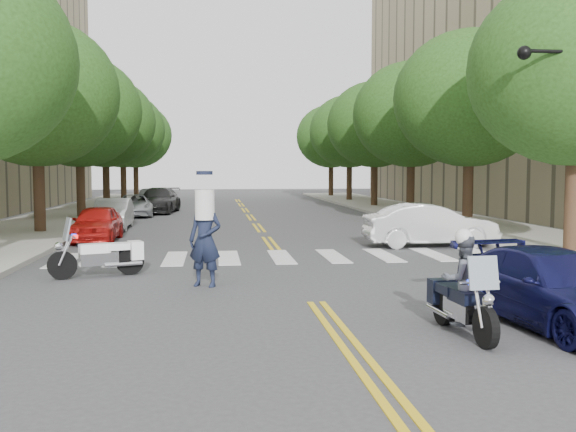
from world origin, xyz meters
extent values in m
plane|color=#38383A|center=(0.00, 0.00, 0.00)|extent=(140.00, 140.00, 0.00)
cube|color=#9E9991|center=(-9.50, 22.00, 0.07)|extent=(5.00, 60.00, 0.15)
cube|color=#9E9991|center=(9.50, 22.00, 0.07)|extent=(5.00, 60.00, 0.15)
cylinder|color=#382316|center=(-8.80, 14.00, 1.66)|extent=(0.44, 0.44, 3.32)
ellipsoid|color=#214313|center=(-8.80, 14.00, 5.56)|extent=(6.40, 6.40, 5.76)
cylinder|color=#382316|center=(-8.80, 22.00, 1.66)|extent=(0.44, 0.44, 3.32)
ellipsoid|color=#214313|center=(-8.80, 22.00, 5.56)|extent=(6.40, 6.40, 5.76)
cylinder|color=#382316|center=(-8.80, 30.00, 1.66)|extent=(0.44, 0.44, 3.32)
ellipsoid|color=#214313|center=(-8.80, 30.00, 5.56)|extent=(6.40, 6.40, 5.76)
cylinder|color=#382316|center=(-8.80, 38.00, 1.66)|extent=(0.44, 0.44, 3.32)
ellipsoid|color=#214313|center=(-8.80, 38.00, 5.56)|extent=(6.40, 6.40, 5.76)
cylinder|color=#382316|center=(-8.80, 46.00, 1.66)|extent=(0.44, 0.44, 3.32)
ellipsoid|color=#214313|center=(-8.80, 46.00, 5.56)|extent=(6.40, 6.40, 5.76)
cylinder|color=#382316|center=(8.80, 6.00, 1.66)|extent=(0.44, 0.44, 3.32)
ellipsoid|color=#214313|center=(8.80, 6.00, 5.56)|extent=(6.40, 6.40, 5.76)
cylinder|color=#382316|center=(8.80, 14.00, 1.66)|extent=(0.44, 0.44, 3.32)
ellipsoid|color=#214313|center=(8.80, 14.00, 5.56)|extent=(6.40, 6.40, 5.76)
cylinder|color=#382316|center=(8.80, 22.00, 1.66)|extent=(0.44, 0.44, 3.32)
ellipsoid|color=#214313|center=(8.80, 22.00, 5.56)|extent=(6.40, 6.40, 5.76)
cylinder|color=#382316|center=(8.80, 30.00, 1.66)|extent=(0.44, 0.44, 3.32)
ellipsoid|color=#214313|center=(8.80, 30.00, 5.56)|extent=(6.40, 6.40, 5.76)
cylinder|color=#382316|center=(8.80, 38.00, 1.66)|extent=(0.44, 0.44, 3.32)
ellipsoid|color=#214313|center=(8.80, 38.00, 5.56)|extent=(6.40, 6.40, 5.76)
cylinder|color=#382316|center=(8.80, 46.00, 1.66)|extent=(0.44, 0.44, 3.32)
ellipsoid|color=#214313|center=(8.80, 46.00, 5.56)|extent=(6.40, 6.40, 5.76)
cylinder|color=black|center=(7.00, 3.50, 5.60)|extent=(2.40, 0.10, 0.10)
sphere|color=black|center=(5.90, 3.50, 5.55)|extent=(0.36, 0.36, 0.36)
cylinder|color=black|center=(1.94, -3.46, 0.31)|extent=(0.17, 0.63, 0.62)
cylinder|color=black|center=(1.85, -2.00, 0.31)|extent=(0.20, 0.63, 0.62)
cube|color=silver|center=(1.89, -2.68, 0.41)|extent=(0.34, 0.84, 0.29)
cube|color=black|center=(1.90, -2.77, 0.64)|extent=(0.37, 0.66, 0.20)
cube|color=black|center=(1.87, -2.27, 0.66)|extent=(0.39, 0.52, 0.15)
cube|color=black|center=(1.84, -1.87, 0.55)|extent=(0.42, 0.30, 0.41)
cube|color=#8C99A5|center=(1.93, -3.34, 1.09)|extent=(0.46, 0.17, 0.50)
cube|color=red|center=(2.03, -3.18, 0.93)|extent=(0.10, 0.10, 0.07)
cube|color=#0C26E5|center=(1.81, -3.19, 0.93)|extent=(0.10, 0.10, 0.07)
imported|color=#474C56|center=(1.89, -2.68, 0.88)|extent=(0.73, 0.58, 1.43)
sphere|color=silver|center=(1.89, -2.68, 1.55)|extent=(0.27, 0.27, 0.27)
cylinder|color=black|center=(-5.53, 3.25, 0.34)|extent=(0.68, 0.37, 0.68)
cylinder|color=black|center=(-4.04, 3.83, 0.34)|extent=(0.70, 0.41, 0.68)
cube|color=silver|center=(-4.74, 3.56, 0.45)|extent=(0.95, 0.62, 0.32)
cube|color=white|center=(-4.83, 3.52, 0.70)|extent=(0.78, 0.59, 0.22)
cube|color=white|center=(-4.32, 3.72, 0.72)|extent=(0.65, 0.57, 0.16)
cube|color=white|center=(-3.90, 3.88, 0.60)|extent=(0.44, 0.52, 0.45)
cube|color=#8C99A5|center=(-5.41, 3.30, 1.20)|extent=(0.32, 0.52, 0.54)
cube|color=red|center=(-5.21, 3.25, 1.02)|extent=(0.13, 0.13, 0.08)
cube|color=#0C26E5|center=(-5.30, 3.47, 1.02)|extent=(0.13, 0.13, 0.08)
imported|color=#161C32|center=(-2.17, 2.00, 1.03)|extent=(0.89, 0.75, 2.07)
imported|color=white|center=(5.24, 8.50, 0.72)|extent=(4.43, 1.65, 1.44)
imported|color=#101142|center=(3.64, -2.26, 0.63)|extent=(2.33, 4.54, 1.26)
imported|color=red|center=(-6.16, 11.43, 0.65)|extent=(1.56, 3.83, 1.30)
imported|color=silver|center=(-6.30, 16.04, 0.66)|extent=(1.50, 4.05, 1.32)
imported|color=#94969A|center=(-6.30, 23.50, 0.60)|extent=(2.42, 4.50, 1.20)
imported|color=black|center=(-5.20, 26.28, 0.74)|extent=(2.57, 5.29, 1.48)
imported|color=#ADADB2|center=(-6.04, 29.50, 0.72)|extent=(1.89, 4.31, 1.45)
camera|label=1|loc=(-1.98, -12.22, 2.61)|focal=40.00mm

